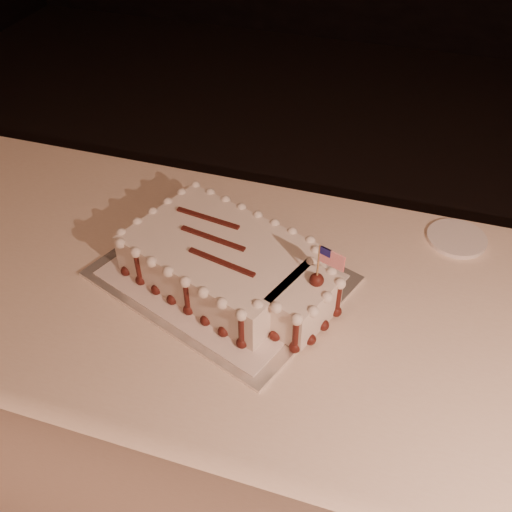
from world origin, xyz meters
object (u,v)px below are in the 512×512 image
(cake_board, at_px, (221,276))
(sheet_cake, at_px, (230,264))
(banquet_table, at_px, (285,406))
(side_plate, at_px, (457,238))

(cake_board, relative_size, sheet_cake, 1.01)
(banquet_table, relative_size, cake_board, 4.80)
(cake_board, bearing_deg, sheet_cake, 0.14)
(sheet_cake, bearing_deg, banquet_table, -7.81)
(cake_board, xyz_separation_m, side_plate, (0.48, 0.29, 0.00))
(banquet_table, xyz_separation_m, sheet_cake, (-0.14, 0.02, 0.43))
(cake_board, bearing_deg, side_plate, 51.14)
(sheet_cake, xyz_separation_m, side_plate, (0.46, 0.30, -0.05))
(sheet_cake, bearing_deg, cake_board, 159.65)
(banquet_table, relative_size, side_plate, 17.40)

